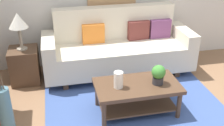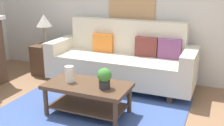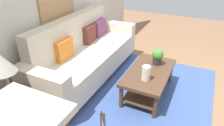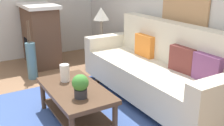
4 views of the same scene
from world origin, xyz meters
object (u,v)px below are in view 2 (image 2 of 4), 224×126
throw_pillow_orange (103,43)px  throw_pillow_maroon (146,47)px  coffee_table (88,92)px  potted_plant_tabletop (104,77)px  side_table (47,60)px  table_lamp (44,22)px  couch (121,61)px  throw_pillow_plum (170,49)px  tabletop_vase (69,74)px

throw_pillow_orange → throw_pillow_maroon: bearing=0.0°
throw_pillow_maroon → coffee_table: (-0.40, -1.30, -0.37)m
potted_plant_tabletop → side_table: size_ratio=0.47×
side_table → table_lamp: size_ratio=0.98×
couch → coffee_table: 1.18m
side_table → throw_pillow_maroon: bearing=3.8°
throw_pillow_plum → potted_plant_tabletop: bearing=-111.6°
couch → tabletop_vase: bearing=-103.1°
coffee_table → tabletop_vase: tabletop_vase is taller
throw_pillow_maroon → potted_plant_tabletop: 1.35m
throw_pillow_plum → tabletop_vase: size_ratio=1.67×
throw_pillow_plum → throw_pillow_maroon: bearing=180.0°
coffee_table → table_lamp: size_ratio=1.93×
couch → throw_pillow_maroon: (0.39, 0.12, 0.25)m
throw_pillow_plum → side_table: throw_pillow_plum is taller
couch → side_table: bearing=-179.9°
throw_pillow_maroon → table_lamp: bearing=-176.2°
throw_pillow_maroon → throw_pillow_plum: (0.39, 0.00, 0.00)m
throw_pillow_plum → side_table: 2.32m
throw_pillow_orange → table_lamp: bearing=-173.6°
couch → tabletop_vase: size_ratio=11.26×
tabletop_vase → potted_plant_tabletop: potted_plant_tabletop is taller
throw_pillow_orange → side_table: size_ratio=0.64×
tabletop_vase → potted_plant_tabletop: 0.52m
side_table → table_lamp: bearing=180.0°
throw_pillow_orange → potted_plant_tabletop: throw_pillow_orange is taller
coffee_table → table_lamp: 2.02m
side_table → coffee_table: bearing=-38.1°
throw_pillow_orange → tabletop_vase: (0.11, -1.32, -0.14)m
throw_pillow_maroon → side_table: 1.94m
coffee_table → side_table: side_table is taller
table_lamp → side_table: bearing=0.0°
potted_plant_tabletop → side_table: 2.15m
tabletop_vase → potted_plant_tabletop: size_ratio=0.82×
couch → coffee_table: couch is taller
side_table → table_lamp: table_lamp is taller
throw_pillow_plum → coffee_table: size_ratio=0.33×
tabletop_vase → table_lamp: (-1.24, 1.19, 0.46)m
couch → tabletop_vase: 1.23m
tabletop_vase → table_lamp: bearing=136.1°
throw_pillow_orange → tabletop_vase: bearing=-85.3°
tabletop_vase → table_lamp: table_lamp is taller
table_lamp → couch: bearing=0.1°
coffee_table → tabletop_vase: size_ratio=5.10×
throw_pillow_plum → table_lamp: bearing=-176.8°
couch → table_lamp: table_lamp is taller
couch → throw_pillow_plum: 0.82m
side_table → potted_plant_tabletop: bearing=-34.7°
throw_pillow_maroon → throw_pillow_plum: 0.39m
throw_pillow_maroon → side_table: bearing=-176.2°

